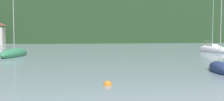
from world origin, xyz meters
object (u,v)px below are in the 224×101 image
(sailboat_far_5, at_px, (212,50))
(mooring_buoy_mid, at_px, (108,85))
(sailboat_mid_4, at_px, (220,69))
(sailboat_far_1, at_px, (14,54))

(sailboat_far_5, bearing_deg, mooring_buoy_mid, -47.28)
(sailboat_mid_4, distance_m, sailboat_far_5, 27.56)
(sailboat_mid_4, distance_m, mooring_buoy_mid, 11.50)
(sailboat_far_1, distance_m, mooring_buoy_mid, 26.25)
(sailboat_far_1, bearing_deg, mooring_buoy_mid, -143.04)
(sailboat_far_1, relative_size, sailboat_far_5, 0.91)
(sailboat_far_1, xyz_separation_m, sailboat_far_5, (35.28, 4.36, 0.08))
(sailboat_far_1, xyz_separation_m, mooring_buoy_mid, (10.96, -23.85, -0.41))
(sailboat_mid_4, bearing_deg, sailboat_far_1, -114.65)
(sailboat_far_5, bearing_deg, sailboat_mid_4, -36.20)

